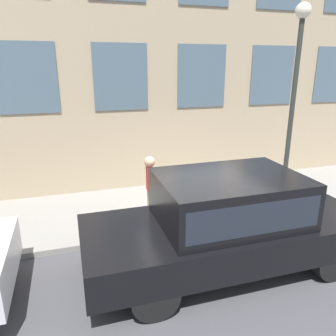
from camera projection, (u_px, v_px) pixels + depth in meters
name	position (u px, v px, depth m)	size (l,w,h in m)	color
ground_plane	(200.00, 232.00, 7.45)	(80.00, 80.00, 0.00)	#47474C
sidewalk	(179.00, 204.00, 8.79)	(2.99, 60.00, 0.13)	gray
building_facade	(161.00, 3.00, 8.74)	(0.33, 40.00, 10.40)	tan
fire_hydrant	(186.00, 204.00, 7.61)	(0.30, 0.42, 0.84)	gold
person	(150.00, 182.00, 7.51)	(0.38, 0.25, 1.56)	#998466
parked_car_black_near	(228.00, 218.00, 5.91)	(2.02, 5.21, 1.81)	black
street_lamp	(295.00, 84.00, 7.89)	(0.36, 0.36, 4.87)	#2D332D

